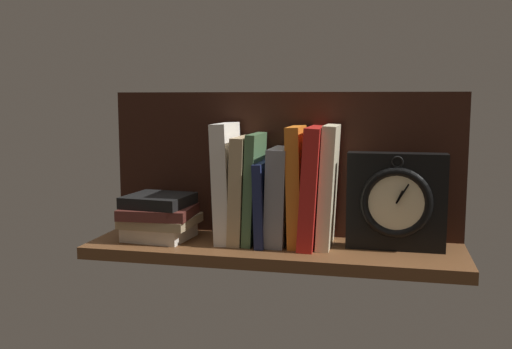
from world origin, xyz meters
TOP-DOWN VIEW (x-y plane):
  - ground_plane at (0.00, 0.00)cm, footprint 79.01×22.19cm
  - back_panel at (0.00, 10.50)cm, footprint 79.01×1.20cm
  - book_white_catcher at (-10.69, 2.06)cm, footprint 4.26×12.74cm
  - book_tan_shortstories at (-7.32, 2.06)cm, footprint 3.59×13.30cm
  - book_green_romantic at (-4.62, 2.06)cm, footprint 2.90×12.65cm
  - book_navy_bierce at (-2.39, 2.06)cm, footprint 2.44×14.65cm
  - book_gray_chess at (0.86, 2.06)cm, footprint 4.57×12.61cm
  - book_orange_pandolfini at (4.58, 2.06)cm, footprint 3.60×12.15cm
  - book_red_requiem at (7.89, 2.06)cm, footprint 4.48×15.66cm
  - book_cream_twain at (11.15, 2.06)cm, footprint 3.86×12.35cm
  - framed_clock at (24.94, 1.99)cm, footprint 19.83×6.02cm
  - book_stack_side at (-25.55, -0.19)cm, footprint 15.69×14.77cm

SIDE VIEW (x-z plane):
  - ground_plane at x=0.00cm, z-range -2.50..0.00cm
  - book_stack_side at x=-25.55cm, z-range 0.09..9.89cm
  - book_navy_bierce at x=-2.39cm, z-range -0.03..17.52cm
  - framed_clock at x=24.94cm, z-range 0.04..19.87cm
  - book_gray_chess at x=0.86cm, z-range -0.05..20.46cm
  - book_tan_shortstories at x=-7.32cm, z-range -0.04..22.71cm
  - book_green_romantic at x=-4.62cm, z-range -0.03..23.40cm
  - book_red_requiem at x=7.89cm, z-range -0.07..25.00cm
  - book_orange_pandolfini at x=4.58cm, z-range -0.04..25.02cm
  - book_cream_twain at x=11.15cm, z-range -0.05..25.37cm
  - book_white_catcher at x=-10.69cm, z-range -0.05..25.55cm
  - back_panel at x=0.00cm, z-range 0.00..32.15cm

